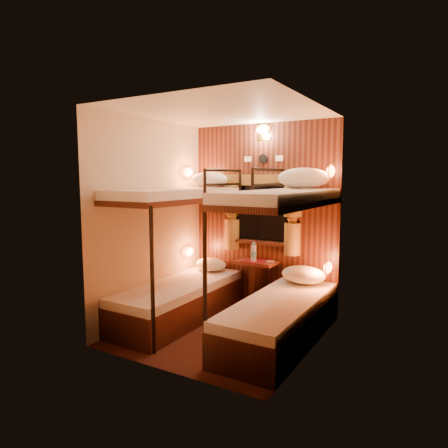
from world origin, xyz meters
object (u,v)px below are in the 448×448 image
Objects in this scene: bottle_left at (254,253)px; bunk_right at (280,289)px; bunk_left at (180,274)px; table at (256,279)px; bottle_right at (253,254)px.

bunk_right is at bearing -47.43° from bottle_left.
bunk_left is 2.90× the size of table.
table is 0.33m from bottle_right.
bunk_right is at bearing -47.48° from bottle_right.
bunk_right is 1.02m from table.
bunk_left is at bearing 180.00° from bunk_right.
bottle_left is at bearing 132.57° from bunk_right.
bunk_left is 1.02m from table.
table is 2.65× the size of bottle_left.
bottle_left is (0.63, 0.72, 0.20)m from bunk_left.
bottle_right is (-0.01, 0.01, -0.01)m from bottle_left.
bottle_right is (-0.02, -0.05, 0.33)m from table.
bunk_left and bunk_right have the same top height.
bottle_left is 1.13× the size of bottle_right.
bottle_right is at bearing -113.44° from table.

